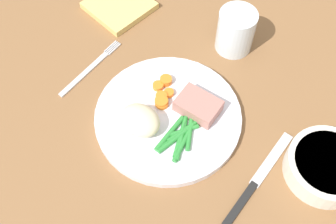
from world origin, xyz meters
TOP-DOWN VIEW (x-y plane):
  - dining_table at (0.00, 0.00)cm, footprint 120.00×90.00cm
  - dinner_plate at (-2.67, -3.62)cm, footprint 26.50×26.50cm
  - meat_portion at (0.91, 0.55)cm, footprint 7.83×5.79cm
  - mashed_potatoes at (-5.06, -8.39)cm, footprint 7.39×6.02cm
  - carrot_slices at (-5.97, -0.90)cm, footprint 5.14×6.67cm
  - green_beans at (1.67, -6.12)cm, footprint 5.59×9.05cm
  - fork at (-21.85, -3.88)cm, footprint 1.44×16.60cm
  - knife at (16.40, -3.90)cm, footprint 1.70×20.50cm
  - water_glass at (-2.87, 18.33)cm, footprint 7.41×7.41cm
  - salad_bowl at (24.29, 4.23)cm, footprint 13.37×13.37cm
  - napkin at (-28.31, 12.26)cm, footprint 13.71×13.59cm

SIDE VIEW (x-z plane):
  - dining_table at x=0.00cm, z-range 0.00..2.00cm
  - knife at x=16.40cm, z-range 1.88..2.52cm
  - fork at x=-21.85cm, z-range 2.00..2.40cm
  - napkin at x=-28.31cm, z-range 2.00..3.41cm
  - dinner_plate at x=-2.67cm, z-range 2.00..3.60cm
  - green_beans at x=1.67cm, z-range 3.56..4.45cm
  - carrot_slices at x=-5.97cm, z-range 3.51..4.79cm
  - salad_bowl at x=24.29cm, z-range 2.27..6.49cm
  - meat_portion at x=0.91cm, z-range 3.60..6.21cm
  - mashed_potatoes at x=-5.06cm, z-range 3.60..7.72cm
  - water_glass at x=-2.87cm, z-range 1.42..10.27cm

